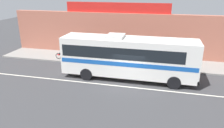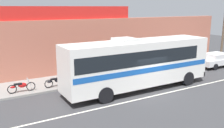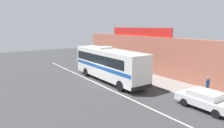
% 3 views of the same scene
% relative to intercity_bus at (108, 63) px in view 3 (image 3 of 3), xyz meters
% --- Properties ---
extents(ground_plane, '(70.00, 70.00, 0.00)m').
position_rel_intercity_bus_xyz_m(ground_plane, '(0.32, -0.91, -2.06)').
color(ground_plane, '#3A3A3D').
extents(sidewalk_slab, '(30.00, 3.60, 0.14)m').
position_rel_intercity_bus_xyz_m(sidewalk_slab, '(0.32, 4.29, -1.99)').
color(sidewalk_slab, gray).
rests_on(sidewalk_slab, ground_plane).
extents(storefront_facade, '(30.00, 0.70, 4.80)m').
position_rel_intercity_bus_xyz_m(storefront_facade, '(0.32, 6.44, 0.34)').
color(storefront_facade, '#B26651').
rests_on(storefront_facade, ground_plane).
extents(storefront_billboard, '(11.58, 0.12, 1.10)m').
position_rel_intercity_bus_xyz_m(storefront_billboard, '(-2.37, 6.44, 3.29)').
color(storefront_billboard, red).
rests_on(storefront_billboard, storefront_facade).
extents(road_center_stripe, '(30.00, 0.14, 0.01)m').
position_rel_intercity_bus_xyz_m(road_center_stripe, '(0.32, -1.71, -2.06)').
color(road_center_stripe, silver).
rests_on(road_center_stripe, ground_plane).
extents(intercity_bus, '(11.23, 2.60, 3.78)m').
position_rel_intercity_bus_xyz_m(intercity_bus, '(0.00, 0.00, 0.00)').
color(intercity_bus, white).
rests_on(intercity_bus, ground_plane).
extents(parked_car, '(4.36, 1.91, 1.37)m').
position_rel_intercity_bus_xyz_m(parked_car, '(10.87, 1.63, -1.33)').
color(parked_car, silver).
rests_on(parked_car, ground_plane).
extents(motorcycle_red, '(1.85, 0.56, 0.94)m').
position_rel_intercity_bus_xyz_m(motorcycle_red, '(-7.48, 3.14, -1.50)').
color(motorcycle_red, black).
rests_on(motorcycle_red, sidewalk_slab).
extents(motorcycle_blue, '(1.92, 0.56, 0.94)m').
position_rel_intercity_bus_xyz_m(motorcycle_blue, '(-4.98, 3.10, -1.50)').
color(motorcycle_blue, black).
rests_on(motorcycle_blue, sidewalk_slab).
extents(pedestrian_far_right, '(0.30, 0.48, 1.68)m').
position_rel_intercity_bus_xyz_m(pedestrian_far_right, '(9.42, 4.16, -0.95)').
color(pedestrian_far_right, brown).
rests_on(pedestrian_far_right, sidewalk_slab).
extents(pedestrian_far_left, '(0.30, 0.48, 1.63)m').
position_rel_intercity_bus_xyz_m(pedestrian_far_left, '(-2.68, 4.54, -0.98)').
color(pedestrian_far_left, black).
rests_on(pedestrian_far_left, sidewalk_slab).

